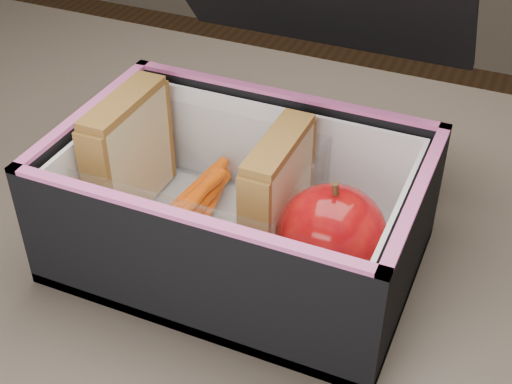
% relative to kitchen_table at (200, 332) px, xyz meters
% --- Properties ---
extents(kitchen_table, '(1.20, 0.80, 0.75)m').
position_rel_kitchen_table_xyz_m(kitchen_table, '(0.00, 0.00, 0.00)').
color(kitchen_table, brown).
rests_on(kitchen_table, ground).
extents(lunch_bag, '(0.28, 0.31, 0.25)m').
position_rel_kitchen_table_xyz_m(lunch_bag, '(0.03, 0.02, 0.15)').
color(lunch_bag, black).
rests_on(lunch_bag, kitchen_table).
extents(plastic_tub, '(0.18, 0.13, 0.08)m').
position_rel_kitchen_table_xyz_m(plastic_tub, '(-0.01, 0.03, 0.14)').
color(plastic_tub, white).
rests_on(plastic_tub, lunch_bag).
extents(sandwich_left, '(0.03, 0.10, 0.11)m').
position_rel_kitchen_table_xyz_m(sandwich_left, '(-0.08, 0.03, 0.16)').
color(sandwich_left, '#E0C288').
rests_on(sandwich_left, plastic_tub).
extents(sandwich_right, '(0.03, 0.09, 0.10)m').
position_rel_kitchen_table_xyz_m(sandwich_right, '(0.06, 0.03, 0.16)').
color(sandwich_right, '#E0C288').
rests_on(sandwich_right, plastic_tub).
extents(carrot_sticks, '(0.04, 0.14, 0.03)m').
position_rel_kitchen_table_xyz_m(carrot_sticks, '(-0.01, 0.04, 0.12)').
color(carrot_sticks, '#E15B14').
rests_on(carrot_sticks, plastic_tub).
extents(paper_napkin, '(0.08, 0.08, 0.01)m').
position_rel_kitchen_table_xyz_m(paper_napkin, '(0.12, 0.02, 0.11)').
color(paper_napkin, white).
rests_on(paper_napkin, lunch_bag).
extents(red_apple, '(0.10, 0.10, 0.09)m').
position_rel_kitchen_table_xyz_m(red_apple, '(0.11, 0.01, 0.15)').
color(red_apple, '#7D000C').
rests_on(red_apple, paper_napkin).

